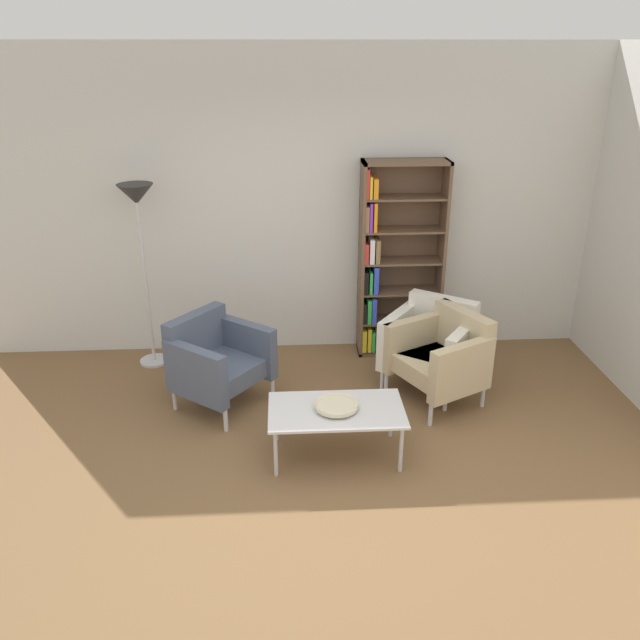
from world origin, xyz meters
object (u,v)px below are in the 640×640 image
object	(u,v)px
armchair_spare_guest	(442,356)
armchair_by_bookshelf	(216,359)
decorative_bowl	(336,405)
floor_lamp_torchiere	(138,217)
coffee_table_low	(336,413)
bookshelf_tall	(393,263)
armchair_corner_red	(432,343)

from	to	relation	value
armchair_spare_guest	armchair_by_bookshelf	bearing A→B (deg)	-119.16
decorative_bowl	floor_lamp_torchiere	distance (m)	2.54
armchair_by_bookshelf	armchair_spare_guest	world-z (taller)	same
coffee_table_low	floor_lamp_torchiere	world-z (taller)	floor_lamp_torchiere
bookshelf_tall	armchair_corner_red	distance (m)	0.93
armchair_by_bookshelf	floor_lamp_torchiere	xyz separation A→B (m)	(-0.70, 0.81, 1.03)
decorative_bowl	armchair_spare_guest	size ratio (longest dim) A/B	0.35
bookshelf_tall	coffee_table_low	xyz separation A→B (m)	(-0.69, -1.79, -0.55)
coffee_table_low	decorative_bowl	bearing A→B (deg)	-63.43
armchair_corner_red	floor_lamp_torchiere	world-z (taller)	floor_lamp_torchiere
armchair_corner_red	decorative_bowl	bearing A→B (deg)	-96.13
coffee_table_low	armchair_spare_guest	distance (m)	1.26
bookshelf_tall	coffee_table_low	bearing A→B (deg)	-110.95
coffee_table_low	decorative_bowl	distance (m)	0.07
armchair_corner_red	armchair_spare_guest	bearing A→B (deg)	-46.75
armchair_corner_red	coffee_table_low	bearing A→B (deg)	-96.13
coffee_table_low	armchair_by_bookshelf	size ratio (longest dim) A/B	1.05
armchair_by_bookshelf	floor_lamp_torchiere	size ratio (longest dim) A/B	0.55
bookshelf_tall	decorative_bowl	xyz separation A→B (m)	(-0.69, -1.79, -0.48)
bookshelf_tall	floor_lamp_torchiere	size ratio (longest dim) A/B	1.09
decorative_bowl	armchair_corner_red	distance (m)	1.41
bookshelf_tall	armchair_by_bookshelf	bearing A→B (deg)	-149.60
coffee_table_low	floor_lamp_torchiere	xyz separation A→B (m)	(-1.65, 1.65, 1.08)
bookshelf_tall	armchair_corner_red	bearing A→B (deg)	-71.28
decorative_bowl	coffee_table_low	bearing A→B (deg)	116.57
armchair_by_bookshelf	floor_lamp_torchiere	distance (m)	1.49
armchair_by_bookshelf	armchair_corner_red	world-z (taller)	same
armchair_corner_red	floor_lamp_torchiere	size ratio (longest dim) A/B	0.54
bookshelf_tall	armchair_corner_red	size ratio (longest dim) A/B	2.01
armchair_spare_guest	coffee_table_low	bearing A→B (deg)	-78.73
bookshelf_tall	armchair_by_bookshelf	world-z (taller)	bookshelf_tall
coffee_table_low	decorative_bowl	world-z (taller)	decorative_bowl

